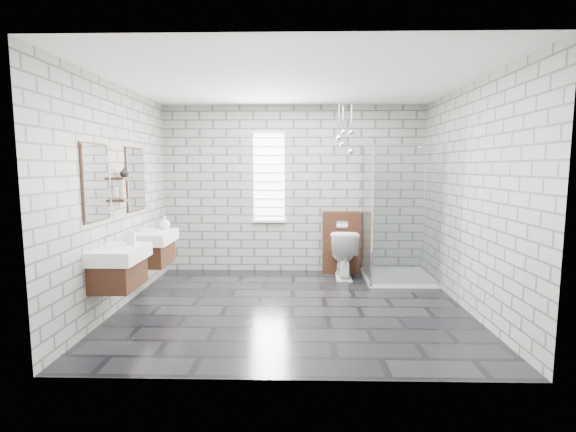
{
  "coord_description": "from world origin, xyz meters",
  "views": [
    {
      "loc": [
        0.06,
        -4.99,
        1.71
      ],
      "look_at": [
        -0.06,
        0.35,
        1.09
      ],
      "focal_mm": 26.0,
      "sensor_mm": 36.0,
      "label": 1
    }
  ],
  "objects_px": {
    "vanity_left": "(116,256)",
    "vanity_right": "(151,239)",
    "toilet": "(343,253)",
    "cistern_panel": "(341,242)",
    "shower_enclosure": "(393,248)"
  },
  "relations": [
    {
      "from": "vanity_right",
      "to": "toilet",
      "type": "bearing_deg",
      "value": 18.74
    },
    {
      "from": "cistern_panel",
      "to": "toilet",
      "type": "xyz_separation_m",
      "value": [
        0.0,
        -0.29,
        -0.13
      ]
    },
    {
      "from": "vanity_left",
      "to": "vanity_right",
      "type": "xyz_separation_m",
      "value": [
        0.0,
        1.09,
        0.0
      ]
    },
    {
      "from": "vanity_right",
      "to": "toilet",
      "type": "xyz_separation_m",
      "value": [
        2.69,
        0.91,
        -0.38
      ]
    },
    {
      "from": "vanity_right",
      "to": "cistern_panel",
      "type": "distance_m",
      "value": 2.95
    },
    {
      "from": "shower_enclosure",
      "to": "cistern_panel",
      "type": "bearing_deg",
      "value": 144.43
    },
    {
      "from": "cistern_panel",
      "to": "shower_enclosure",
      "type": "height_order",
      "value": "shower_enclosure"
    },
    {
      "from": "vanity_right",
      "to": "cistern_panel",
      "type": "height_order",
      "value": "vanity_right"
    },
    {
      "from": "vanity_left",
      "to": "toilet",
      "type": "relative_size",
      "value": 2.1
    },
    {
      "from": "shower_enclosure",
      "to": "toilet",
      "type": "distance_m",
      "value": 0.77
    },
    {
      "from": "toilet",
      "to": "shower_enclosure",
      "type": "bearing_deg",
      "value": 163.99
    },
    {
      "from": "vanity_left",
      "to": "shower_enclosure",
      "type": "xyz_separation_m",
      "value": [
        3.41,
        1.77,
        -0.25
      ]
    },
    {
      "from": "toilet",
      "to": "vanity_left",
      "type": "bearing_deg",
      "value": 38.47
    },
    {
      "from": "vanity_right",
      "to": "shower_enclosure",
      "type": "height_order",
      "value": "shower_enclosure"
    },
    {
      "from": "cistern_panel",
      "to": "toilet",
      "type": "relative_size",
      "value": 1.34
    }
  ]
}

